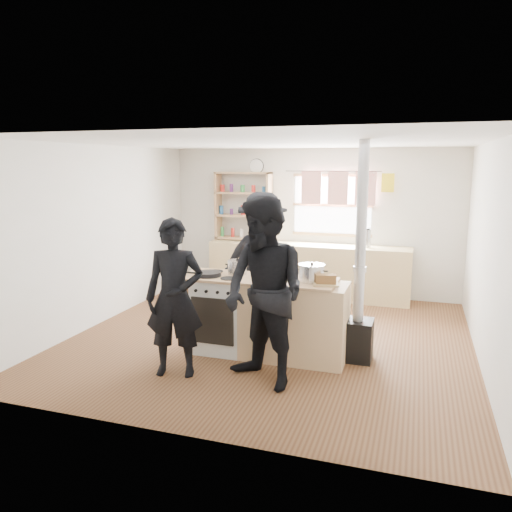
% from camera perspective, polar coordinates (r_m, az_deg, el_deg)
% --- Properties ---
extents(ground, '(5.00, 5.00, 0.01)m').
position_cam_1_polar(ground, '(6.60, 1.66, -9.40)').
color(ground, brown).
rests_on(ground, ground).
extents(back_counter, '(3.40, 0.55, 0.90)m').
position_cam_1_polar(back_counter, '(8.55, 5.90, -1.65)').
color(back_counter, tan).
rests_on(back_counter, ground).
extents(shelving_unit, '(1.00, 0.28, 1.20)m').
position_cam_1_polar(shelving_unit, '(8.83, -1.46, 5.77)').
color(shelving_unit, tan).
rests_on(shelving_unit, back_counter).
extents(thermos, '(0.10, 0.10, 0.29)m').
position_cam_1_polar(thermos, '(8.30, 12.63, 1.96)').
color(thermos, silver).
rests_on(thermos, back_counter).
extents(cooking_island, '(1.97, 0.64, 0.93)m').
position_cam_1_polar(cooking_island, '(5.91, 1.52, -6.98)').
color(cooking_island, silver).
rests_on(cooking_island, ground).
extents(skillet_greens, '(0.30, 0.30, 0.05)m').
position_cam_1_polar(skillet_greens, '(5.94, -5.44, -2.03)').
color(skillet_greens, black).
rests_on(skillet_greens, cooking_island).
extents(roast_tray, '(0.40, 0.36, 0.07)m').
position_cam_1_polar(roast_tray, '(5.71, 1.72, -2.38)').
color(roast_tray, silver).
rests_on(roast_tray, cooking_island).
extents(stockpot_stove, '(0.24, 0.24, 0.19)m').
position_cam_1_polar(stockpot_stove, '(6.02, -2.14, -1.28)').
color(stockpot_stove, '#BDBDC0').
rests_on(stockpot_stove, cooking_island).
extents(stockpot_counter, '(0.30, 0.30, 0.22)m').
position_cam_1_polar(stockpot_counter, '(5.66, 6.37, -1.94)').
color(stockpot_counter, silver).
rests_on(stockpot_counter, cooking_island).
extents(bread_board, '(0.32, 0.26, 0.12)m').
position_cam_1_polar(bread_board, '(5.52, 8.00, -2.80)').
color(bread_board, tan).
rests_on(bread_board, cooking_island).
extents(flue_heater, '(0.35, 0.35, 2.50)m').
position_cam_1_polar(flue_heater, '(5.83, 11.61, -5.51)').
color(flue_heater, black).
rests_on(flue_heater, ground).
extents(person_near_left, '(0.70, 0.55, 1.69)m').
position_cam_1_polar(person_near_left, '(5.35, -9.29, -4.76)').
color(person_near_left, black).
rests_on(person_near_left, ground).
extents(person_near_right, '(1.18, 1.10, 1.94)m').
position_cam_1_polar(person_near_right, '(4.99, 1.02, -4.29)').
color(person_near_right, black).
rests_on(person_near_right, ground).
extents(person_far, '(1.25, 0.78, 1.87)m').
position_cam_1_polar(person_far, '(6.76, 0.71, -0.63)').
color(person_far, black).
rests_on(person_far, ground).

